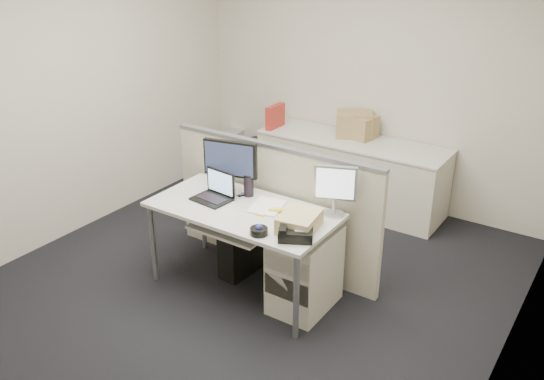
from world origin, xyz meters
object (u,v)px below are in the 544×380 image
Objects in this scene: laptop at (211,187)px; desk_phone at (296,233)px; monitor_main at (231,168)px; desk at (243,216)px.

laptop is 1.25× the size of desk_phone.
desk_phone is at bearing -36.17° from monitor_main.
desk_phone is (0.85, -0.36, -0.19)m from monitor_main.
monitor_main is at bearing 129.41° from desk_phone.
monitor_main reaches higher than desk_phone.
monitor_main reaches higher than desk.
monitor_main is at bearing 81.64° from laptop.
desk_phone is at bearing -4.40° from laptop.
desk is at bearing 9.49° from laptop.
laptop is at bearing -176.19° from desk.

